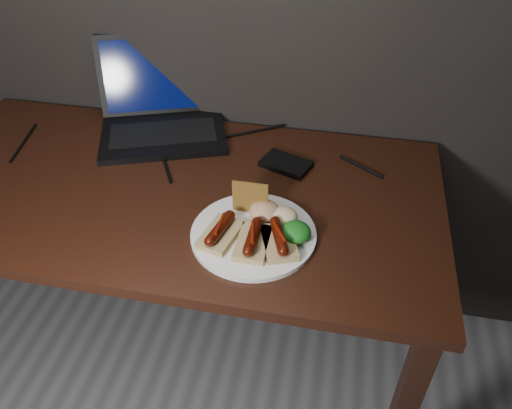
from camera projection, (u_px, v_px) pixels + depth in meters
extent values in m
cube|color=black|center=(170.00, 191.00, 1.30)|extent=(1.40, 0.70, 0.03)
cube|color=black|center=(42.00, 201.00, 1.87)|extent=(0.05, 0.05, 0.72)
cube|color=black|center=(396.00, 249.00, 1.67)|extent=(0.05, 0.05, 0.72)
cube|color=black|center=(164.00, 136.00, 1.47)|extent=(0.42, 0.35, 0.02)
cube|color=black|center=(163.00, 133.00, 1.46)|extent=(0.33, 0.23, 0.00)
cube|color=black|center=(158.00, 74.00, 1.51)|extent=(0.37, 0.21, 0.23)
cube|color=#070A47|center=(158.00, 74.00, 1.51)|extent=(0.33, 0.18, 0.20)
cube|color=black|center=(286.00, 164.00, 1.36)|extent=(0.15, 0.12, 0.02)
cylinder|color=black|center=(165.00, 164.00, 1.37)|extent=(0.10, 0.16, 0.01)
cylinder|color=black|center=(251.00, 132.00, 1.50)|extent=(0.19, 0.12, 0.01)
cylinder|color=black|center=(361.00, 166.00, 1.36)|extent=(0.12, 0.08, 0.01)
cylinder|color=black|center=(24.00, 142.00, 1.45)|extent=(0.05, 0.20, 0.01)
cylinder|color=white|center=(253.00, 234.00, 1.15)|extent=(0.37, 0.37, 0.01)
cube|color=tan|center=(220.00, 235.00, 1.12)|extent=(0.10, 0.13, 0.02)
cylinder|color=#4F1205|center=(220.00, 228.00, 1.11)|extent=(0.05, 0.10, 0.02)
sphere|color=#4F1205|center=(210.00, 241.00, 1.08)|extent=(0.03, 0.02, 0.02)
sphere|color=#4F1205|center=(230.00, 215.00, 1.14)|extent=(0.03, 0.02, 0.02)
cylinder|color=#5C1104|center=(220.00, 224.00, 1.10)|extent=(0.01, 0.07, 0.01)
cube|color=tan|center=(253.00, 243.00, 1.10)|extent=(0.07, 0.12, 0.02)
cylinder|color=#4F1205|center=(253.00, 236.00, 1.09)|extent=(0.03, 0.10, 0.02)
sphere|color=#4F1205|center=(248.00, 251.00, 1.05)|extent=(0.03, 0.02, 0.02)
sphere|color=#4F1205|center=(257.00, 222.00, 1.13)|extent=(0.03, 0.02, 0.02)
cylinder|color=#5C1104|center=(253.00, 232.00, 1.08)|extent=(0.02, 0.07, 0.01)
cube|color=tan|center=(279.00, 242.00, 1.11)|extent=(0.11, 0.13, 0.02)
cylinder|color=#4F1205|center=(279.00, 236.00, 1.09)|extent=(0.06, 0.10, 0.02)
sphere|color=#4F1205|center=(283.00, 251.00, 1.06)|extent=(0.03, 0.02, 0.02)
sphere|color=#4F1205|center=(275.00, 221.00, 1.13)|extent=(0.03, 0.02, 0.02)
cylinder|color=#5C1104|center=(279.00, 232.00, 1.08)|extent=(0.04, 0.06, 0.01)
cube|color=olive|center=(250.00, 197.00, 1.17)|extent=(0.09, 0.01, 0.08)
ellipsoid|color=#115513|center=(296.00, 232.00, 1.11)|extent=(0.07, 0.07, 0.04)
ellipsoid|color=maroon|center=(264.00, 211.00, 1.17)|extent=(0.07, 0.07, 0.04)
ellipsoid|color=beige|center=(284.00, 216.00, 1.16)|extent=(0.06, 0.06, 0.04)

